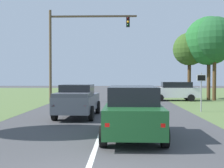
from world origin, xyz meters
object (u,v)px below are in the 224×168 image
Objects in this scene: red_suv_near at (133,111)px; traffic_light at (72,41)px; pickup_truck_lead at (78,100)px; extra_tree_1 at (209,41)px; crossing_suv_far at (175,91)px; keep_moving_sign at (201,87)px; oak_tree_right at (215,39)px; extra_tree_2 at (189,49)px.

red_suv_near is 17.70m from traffic_light.
pickup_truck_lead is 18.21m from extra_tree_1.
keep_moving_sign is at bearing -89.60° from crossing_suv_far.
red_suv_near is at bearing -105.05° from crossing_suv_far.
traffic_light reaches higher than oak_tree_right.
extra_tree_1 reaches higher than crossing_suv_far.
keep_moving_sign is 0.55× the size of crossing_suv_far.
traffic_light is (-5.01, 16.33, 4.62)m from red_suv_near.
keep_moving_sign is 11.32m from oak_tree_right.
extra_tree_2 reaches higher than red_suv_near.
extra_tree_1 is at bearing 16.33° from crossing_suv_far.
keep_moving_sign is at bearing 19.17° from pickup_truck_lead.
extra_tree_1 is at bearing 11.56° from traffic_light.
pickup_truck_lead is 2.00× the size of keep_moving_sign.
keep_moving_sign is 11.91m from extra_tree_1.
pickup_truck_lead is 0.61× the size of traffic_light.
traffic_light is 12.31m from extra_tree_2.
oak_tree_right is at bearing 8.00° from traffic_light.
pickup_truck_lead reaches higher than crossing_suv_far.
oak_tree_right is 2.82m from extra_tree_2.
oak_tree_right is at bearing 46.59° from pickup_truck_lead.
extra_tree_1 reaches higher than oak_tree_right.
keep_moving_sign is (9.92, -7.76, -3.98)m from traffic_light.
pickup_truck_lead is (-2.97, 5.84, -0.05)m from red_suv_near.
traffic_light is (-2.04, 10.50, 4.67)m from pickup_truck_lead.
traffic_light is 11.04m from crossing_suv_far.
pickup_truck_lead is 0.62× the size of extra_tree_1.
crossing_suv_far is (4.85, 18.03, -0.06)m from red_suv_near.
extra_tree_1 reaches higher than red_suv_near.
extra_tree_2 is at bearing 55.60° from pickup_truck_lead.
red_suv_near is 0.58× the size of extra_tree_1.
extra_tree_2 is (1.82, 11.43, 3.54)m from keep_moving_sign.
crossing_suv_far is at bearing -163.67° from extra_tree_1.
red_suv_near is 0.57× the size of traffic_light.
red_suv_near reaches higher than crossing_suv_far.
red_suv_near is 0.94× the size of pickup_truck_lead.
traffic_light is at bearing -172.00° from oak_tree_right.
extra_tree_2 is at bearing 152.51° from extra_tree_1.
extra_tree_1 is (13.49, 2.76, 0.31)m from traffic_light.
traffic_light is 3.27× the size of keep_moving_sign.
crossing_suv_far is (-0.07, 9.45, -0.71)m from keep_moving_sign.
pickup_truck_lead is at bearing -79.01° from traffic_light.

